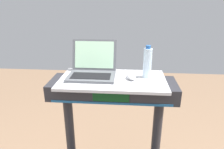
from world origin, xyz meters
name	(u,v)px	position (x,y,z in m)	size (l,w,h in m)	color
desk_board	(113,80)	(0.00, 0.70, 1.12)	(0.74, 0.40, 0.02)	silver
laptop	(92,69)	(-0.15, 0.76, 1.18)	(0.34, 0.30, 0.24)	#515459
computer_mouse	(131,77)	(0.13, 0.70, 1.15)	(0.06, 0.10, 0.03)	#B2B2B7
water_bottle	(147,63)	(0.24, 0.75, 1.24)	(0.06, 0.06, 0.23)	silver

